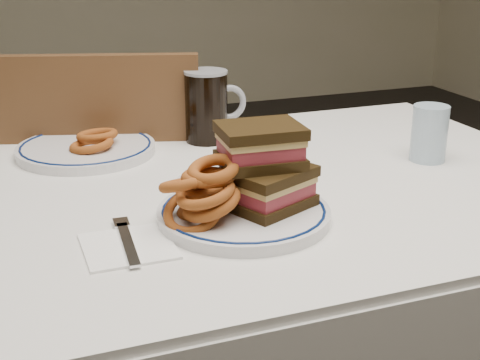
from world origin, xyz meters
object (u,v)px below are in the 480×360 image
object	(u,v)px
reuben_sandwich	(265,166)
far_plate	(86,149)
chair_far	(114,220)
beer_mug	(208,106)
main_plate	(244,213)

from	to	relation	value
reuben_sandwich	far_plate	distance (m)	0.48
chair_far	reuben_sandwich	distance (m)	0.72
far_plate	beer_mug	bearing A→B (deg)	0.01
far_plate	main_plate	bearing A→B (deg)	-67.01
beer_mug	far_plate	world-z (taller)	beer_mug
chair_far	reuben_sandwich	bearing A→B (deg)	-77.22
chair_far	main_plate	size ratio (longest dim) A/B	3.43
main_plate	reuben_sandwich	size ratio (longest dim) A/B	1.75
beer_mug	chair_far	bearing A→B (deg)	133.22
beer_mug	far_plate	bearing A→B (deg)	-179.99
chair_far	reuben_sandwich	xyz separation A→B (m)	(0.14, -0.62, 0.32)
beer_mug	far_plate	distance (m)	0.27
chair_far	far_plate	world-z (taller)	chair_far
reuben_sandwich	beer_mug	world-z (taller)	beer_mug
reuben_sandwich	far_plate	size ratio (longest dim) A/B	0.56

